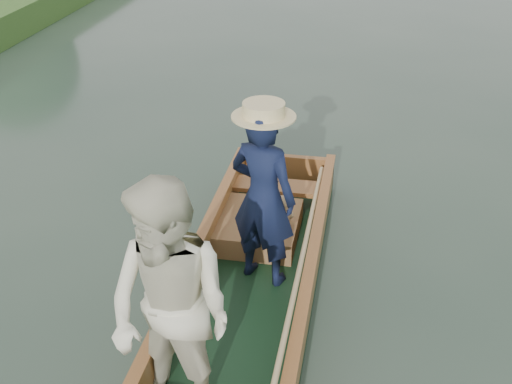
# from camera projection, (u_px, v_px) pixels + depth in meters

# --- Properties ---
(ground) EXTENTS (120.00, 120.00, 0.00)m
(ground) POSITION_uv_depth(u_px,v_px,m) (243.00, 325.00, 5.37)
(ground) COLOR #283D30
(ground) RESTS_ON ground
(punt) EXTENTS (1.33, 5.00, 1.91)m
(punt) POSITION_uv_depth(u_px,v_px,m) (222.00, 282.00, 4.81)
(punt) COLOR black
(punt) RESTS_ON ground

